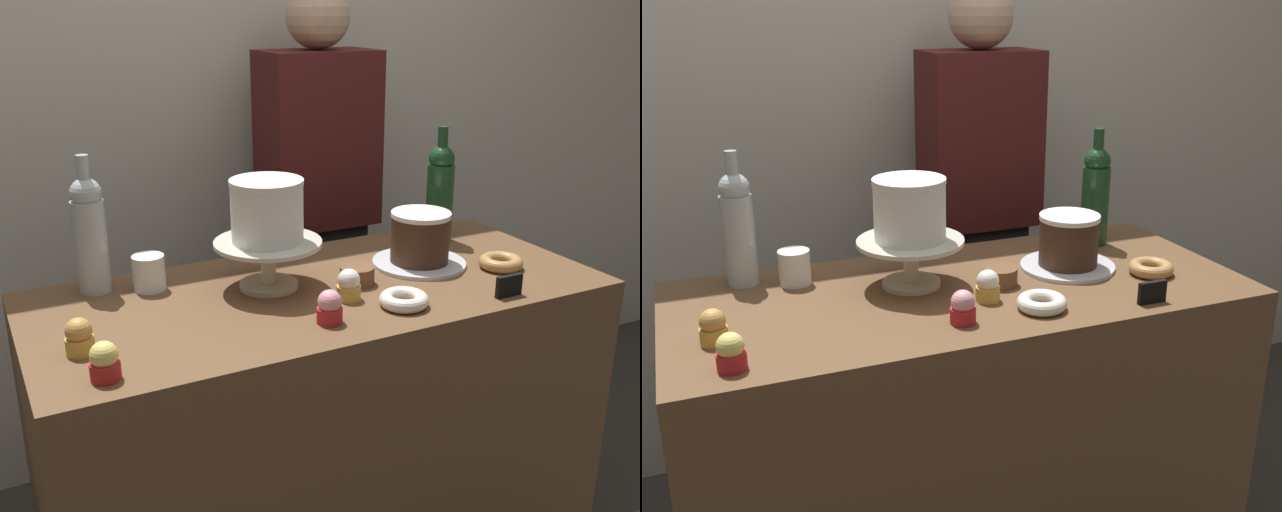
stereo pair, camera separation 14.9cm
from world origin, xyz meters
The scene contains 18 objects.
back_wall centered at (0.00, 0.88, 1.30)m, with size 6.00×0.05×2.60m.
display_counter centered at (0.00, 0.00, 0.45)m, with size 1.37×0.61×0.89m.
cake_stand_pedestal centered at (-0.11, 0.06, 0.97)m, with size 0.26×0.26×0.12m.
white_layer_cake centered at (-0.11, 0.06, 1.08)m, with size 0.17×0.17×0.15m.
silver_serving_platter centered at (0.30, 0.03, 0.90)m, with size 0.24×0.24×0.01m.
chocolate_round_cake centered at (0.30, 0.03, 0.97)m, with size 0.15×0.15×0.13m.
wine_bottle_green centered at (0.47, 0.18, 1.04)m, with size 0.08×0.08×0.33m.
wine_bottle_clear centered at (-0.48, 0.22, 1.04)m, with size 0.08×0.08×0.33m.
cupcake_strawberry centered at (-0.07, -0.19, 0.93)m, with size 0.06×0.06×0.07m.
cupcake_lemon centered at (-0.55, -0.22, 0.93)m, with size 0.06×0.06×0.07m.
cupcake_caramel centered at (-0.57, -0.10, 0.93)m, with size 0.06×0.06×0.07m.
cupcake_vanilla centered at (0.02, -0.10, 0.93)m, with size 0.06×0.06×0.07m.
donut_maple centered at (0.47, -0.09, 0.91)m, with size 0.11×0.11×0.03m.
donut_sugar centered at (0.12, -0.19, 0.91)m, with size 0.11×0.11×0.03m.
cookie_stack centered at (0.09, -0.02, 0.92)m, with size 0.08×0.08×0.04m.
price_sign_chalkboard centered at (0.36, -0.25, 0.92)m, with size 0.07×0.01×0.05m.
coffee_cup_ceramic centered at (-0.37, 0.17, 0.94)m, with size 0.08×0.08×0.08m.
barista_figure centered at (0.31, 0.62, 0.84)m, with size 0.36×0.22×1.60m.
Camera 2 is at (-0.61, -1.51, 1.54)m, focal length 41.13 mm.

